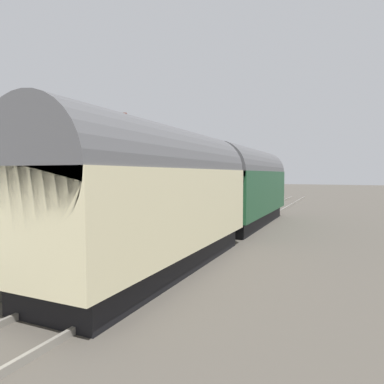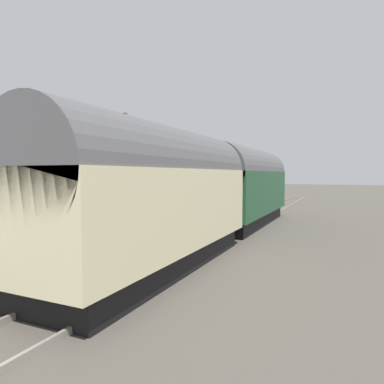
{
  "view_description": "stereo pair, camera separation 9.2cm",
  "coord_description": "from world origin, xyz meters",
  "px_view_note": "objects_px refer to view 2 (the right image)",
  "views": [
    {
      "loc": [
        -17.11,
        -5.96,
        2.86
      ],
      "look_at": [
        -0.53,
        1.5,
        1.88
      ],
      "focal_mm": 31.73,
      "sensor_mm": 36.0,
      "label": 1
    },
    {
      "loc": [
        -17.08,
        -6.04,
        2.86
      ],
      "look_at": [
        -0.53,
        1.5,
        1.88
      ],
      "focal_mm": 31.73,
      "sensor_mm": 36.0,
      "label": 2
    }
  ],
  "objects_px": {
    "train": "(216,189)",
    "lamp_post_platform": "(228,168)",
    "bench_platform_end": "(224,193)",
    "station_sign_board": "(71,198)",
    "planter_edge_near": "(199,200)",
    "tree_far_right": "(139,149)",
    "planter_bench_right": "(32,218)",
    "bench_mid_platform": "(202,196)",
    "tree_behind_building": "(98,152)",
    "station_building": "(110,182)",
    "bench_near_building": "(232,191)",
    "tree_distant": "(105,163)"
  },
  "relations": [
    {
      "from": "lamp_post_platform",
      "to": "tree_distant",
      "type": "bearing_deg",
      "value": 103.76
    },
    {
      "from": "station_building",
      "to": "tree_far_right",
      "type": "distance_m",
      "value": 19.5
    },
    {
      "from": "bench_mid_platform",
      "to": "lamp_post_platform",
      "type": "xyz_separation_m",
      "value": [
        1.9,
        -1.21,
        1.9
      ]
    },
    {
      "from": "station_building",
      "to": "lamp_post_platform",
      "type": "height_order",
      "value": "station_building"
    },
    {
      "from": "planter_edge_near",
      "to": "bench_mid_platform",
      "type": "bearing_deg",
      "value": 20.17
    },
    {
      "from": "bench_platform_end",
      "to": "tree_far_right",
      "type": "relative_size",
      "value": 0.19
    },
    {
      "from": "bench_near_building",
      "to": "tree_behind_building",
      "type": "bearing_deg",
      "value": 88.34
    },
    {
      "from": "train",
      "to": "lamp_post_platform",
      "type": "height_order",
      "value": "train"
    },
    {
      "from": "planter_edge_near",
      "to": "tree_far_right",
      "type": "xyz_separation_m",
      "value": [
        13.48,
        12.94,
        4.22
      ]
    },
    {
      "from": "station_building",
      "to": "tree_far_right",
      "type": "height_order",
      "value": "tree_far_right"
    },
    {
      "from": "tree_far_right",
      "to": "bench_near_building",
      "type": "bearing_deg",
      "value": -106.43
    },
    {
      "from": "planter_edge_near",
      "to": "planter_bench_right",
      "type": "bearing_deg",
      "value": 167.4
    },
    {
      "from": "planter_edge_near",
      "to": "tree_distant",
      "type": "relative_size",
      "value": 0.16
    },
    {
      "from": "station_sign_board",
      "to": "planter_edge_near",
      "type": "bearing_deg",
      "value": -2.21
    },
    {
      "from": "bench_near_building",
      "to": "bench_platform_end",
      "type": "bearing_deg",
      "value": 179.73
    },
    {
      "from": "planter_edge_near",
      "to": "lamp_post_platform",
      "type": "distance_m",
      "value": 5.71
    },
    {
      "from": "bench_mid_platform",
      "to": "lamp_post_platform",
      "type": "relative_size",
      "value": 0.42
    },
    {
      "from": "tree_far_right",
      "to": "tree_behind_building",
      "type": "bearing_deg",
      "value": 134.64
    },
    {
      "from": "planter_edge_near",
      "to": "train",
      "type": "bearing_deg",
      "value": -147.6
    },
    {
      "from": "station_sign_board",
      "to": "bench_platform_end",
      "type": "bearing_deg",
      "value": 2.85
    },
    {
      "from": "train",
      "to": "station_sign_board",
      "type": "distance_m",
      "value": 6.26
    },
    {
      "from": "planter_edge_near",
      "to": "planter_bench_right",
      "type": "height_order",
      "value": "planter_edge_near"
    },
    {
      "from": "planter_bench_right",
      "to": "train",
      "type": "bearing_deg",
      "value": -40.63
    },
    {
      "from": "station_building",
      "to": "tree_behind_building",
      "type": "xyz_separation_m",
      "value": [
        13.83,
        12.35,
        2.69
      ]
    },
    {
      "from": "station_sign_board",
      "to": "bench_mid_platform",
      "type": "bearing_deg",
      "value": 3.96
    },
    {
      "from": "bench_platform_end",
      "to": "tree_far_right",
      "type": "xyz_separation_m",
      "value": [
        5.53,
        11.69,
        4.19
      ]
    },
    {
      "from": "tree_behind_building",
      "to": "lamp_post_platform",
      "type": "bearing_deg",
      "value": -107.71
    },
    {
      "from": "planter_bench_right",
      "to": "tree_behind_building",
      "type": "height_order",
      "value": "tree_behind_building"
    },
    {
      "from": "tree_distant",
      "to": "bench_platform_end",
      "type": "bearing_deg",
      "value": -58.76
    },
    {
      "from": "tree_distant",
      "to": "tree_far_right",
      "type": "bearing_deg",
      "value": 19.92
    },
    {
      "from": "planter_bench_right",
      "to": "lamp_post_platform",
      "type": "relative_size",
      "value": 0.23
    },
    {
      "from": "train",
      "to": "lamp_post_platform",
      "type": "xyz_separation_m",
      "value": [
        9.43,
        2.64,
        1.05
      ]
    },
    {
      "from": "tree_distant",
      "to": "lamp_post_platform",
      "type": "bearing_deg",
      "value": -76.24
    },
    {
      "from": "bench_mid_platform",
      "to": "tree_behind_building",
      "type": "bearing_deg",
      "value": 64.6
    },
    {
      "from": "station_sign_board",
      "to": "tree_distant",
      "type": "height_order",
      "value": "tree_distant"
    },
    {
      "from": "bench_mid_platform",
      "to": "tree_behind_building",
      "type": "relative_size",
      "value": 0.2
    },
    {
      "from": "bench_mid_platform",
      "to": "tree_far_right",
      "type": "relative_size",
      "value": 0.2
    },
    {
      "from": "tree_distant",
      "to": "planter_bench_right",
      "type": "bearing_deg",
      "value": -150.96
    },
    {
      "from": "station_building",
      "to": "planter_bench_right",
      "type": "distance_m",
      "value": 6.47
    },
    {
      "from": "bench_platform_end",
      "to": "lamp_post_platform",
      "type": "distance_m",
      "value": 3.42
    },
    {
      "from": "planter_bench_right",
      "to": "tree_distant",
      "type": "bearing_deg",
      "value": 29.04
    },
    {
      "from": "station_building",
      "to": "planter_edge_near",
      "type": "distance_m",
      "value": 5.09
    },
    {
      "from": "station_building",
      "to": "bench_near_building",
      "type": "bearing_deg",
      "value": -10.22
    },
    {
      "from": "planter_edge_near",
      "to": "station_sign_board",
      "type": "bearing_deg",
      "value": 177.79
    },
    {
      "from": "station_building",
      "to": "bench_near_building",
      "type": "relative_size",
      "value": 4.04
    },
    {
      "from": "station_building",
      "to": "station_sign_board",
      "type": "height_order",
      "value": "station_building"
    },
    {
      "from": "station_building",
      "to": "bench_mid_platform",
      "type": "distance_m",
      "value": 7.32
    },
    {
      "from": "bench_near_building",
      "to": "station_sign_board",
      "type": "distance_m",
      "value": 19.64
    },
    {
      "from": "bench_mid_platform",
      "to": "tree_far_right",
      "type": "xyz_separation_m",
      "value": [
        10.02,
        11.67,
        4.19
      ]
    },
    {
      "from": "planter_edge_near",
      "to": "lamp_post_platform",
      "type": "relative_size",
      "value": 0.25
    }
  ]
}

